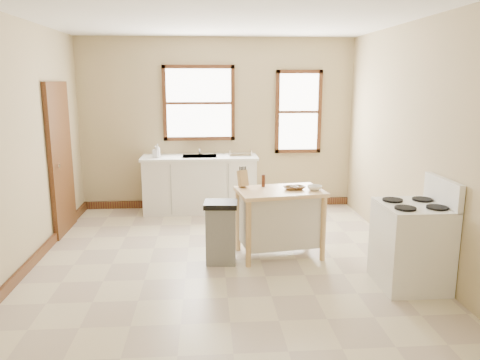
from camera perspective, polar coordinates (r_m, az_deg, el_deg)
name	(u,v)px	position (r m, az deg, el deg)	size (l,w,h in m)	color
floor	(224,261)	(5.68, -1.98, -9.81)	(5.00, 5.00, 0.00)	#B5A38F
ceiling	(222,15)	(5.32, -2.21, 19.45)	(5.00, 5.00, 0.00)	white
wall_back	(217,124)	(7.81, -2.77, 6.79)	(4.50, 0.04, 2.80)	tan
wall_left	(19,147)	(5.70, -25.36, 3.69)	(0.04, 5.00, 2.80)	tan
wall_right	(415,143)	(5.85, 20.58, 4.27)	(0.04, 5.00, 2.80)	tan
window_main	(199,103)	(7.76, -5.04, 9.31)	(1.17, 0.06, 1.22)	#39160F
window_side	(298,112)	(7.92, 7.13, 8.23)	(0.77, 0.06, 1.37)	#39160F
door_left	(61,159)	(6.96, -21.01, 2.44)	(0.06, 0.90, 2.10)	#39160F
baseboard_back	(218,203)	(8.01, -2.67, -2.82)	(4.50, 0.04, 0.12)	#39160F
baseboard_left	(33,261)	(6.01, -23.93, -9.02)	(0.04, 5.00, 0.12)	#39160F
sink_counter	(200,184)	(7.65, -4.89, -0.48)	(1.86, 0.62, 0.92)	silver
faucet	(200,148)	(7.73, -4.95, 3.94)	(0.03, 0.03, 0.22)	silver
soap_bottle_a	(158,151)	(7.49, -10.01, 3.53)	(0.08, 0.08, 0.22)	#B2B2B2
soap_bottle_b	(156,152)	(7.49, -10.22, 3.42)	(0.08, 0.09, 0.19)	#B2B2B2
dish_rack	(240,153)	(7.56, 0.03, 3.31)	(0.37, 0.27, 0.09)	silver
kitchen_island	(280,223)	(5.74, 4.84, -5.22)	(1.01, 0.64, 0.83)	#E3B585
knife_block	(243,179)	(5.73, 0.33, 0.11)	(0.10, 0.10, 0.20)	tan
pepper_grinder	(263,181)	(5.76, 2.86, -0.09)	(0.04, 0.04, 0.15)	#421F11
bowl_a	(290,188)	(5.65, 6.17, -0.96)	(0.16, 0.16, 0.04)	brown
bowl_b	(298,188)	(5.67, 7.07, -0.94)	(0.17, 0.17, 0.04)	brown
bowl_c	(315,188)	(5.66, 9.08, -0.95)	(0.18, 0.18, 0.06)	white
trash_bin	(221,232)	(5.51, -2.35, -6.41)	(0.38, 0.32, 0.74)	slate
gas_stove	(412,233)	(5.17, 20.21, -6.07)	(0.71, 0.71, 1.14)	white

